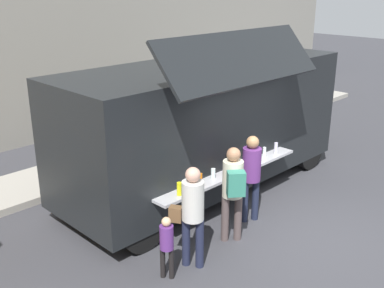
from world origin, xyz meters
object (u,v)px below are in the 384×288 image
customer_front_ordering (251,171)px  child_near_queue (167,242)px  trash_bin (248,109)px  food_truck_main (206,122)px  customer_mid_with_backpack (233,186)px  customer_rear_waiting (192,209)px

customer_front_ordering → child_near_queue: customer_front_ordering is taller
trash_bin → child_near_queue: size_ratio=0.96×
food_truck_main → child_near_queue: (-2.78, -1.82, -0.88)m
food_truck_main → customer_mid_with_backpack: food_truck_main is taller
trash_bin → customer_rear_waiting: size_ratio=0.59×
customer_front_ordering → customer_rear_waiting: 1.83m
customer_front_ordering → customer_mid_with_backpack: size_ratio=0.98×
food_truck_main → customer_front_ordering: 1.73m
trash_bin → customer_mid_with_backpack: (-5.67, -4.15, 0.55)m
food_truck_main → child_near_queue: size_ratio=6.34×
food_truck_main → child_near_queue: 3.44m
customer_mid_with_backpack → customer_rear_waiting: bearing=130.4°
customer_front_ordering → child_near_queue: 2.35m
trash_bin → customer_rear_waiting: (-6.67, -4.18, 0.50)m
customer_mid_with_backpack → child_near_queue: 1.56m
trash_bin → customer_front_ordering: bearing=-141.2°
child_near_queue → customer_rear_waiting: bearing=-37.9°
customer_mid_with_backpack → child_near_queue: size_ratio=1.66×
customer_front_ordering → customer_rear_waiting: (-1.81, -0.28, -0.00)m
customer_front_ordering → customer_mid_with_backpack: customer_mid_with_backpack is taller
food_truck_main → customer_front_ordering: size_ratio=3.89×
trash_bin → customer_front_ordering: size_ratio=0.59×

